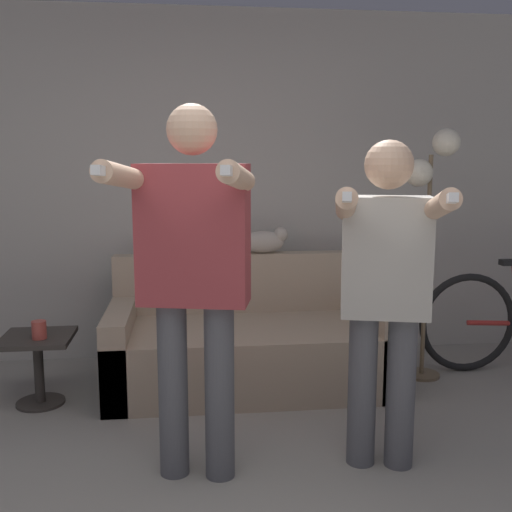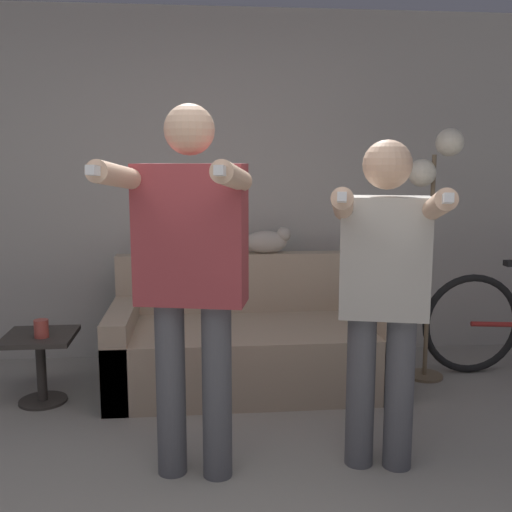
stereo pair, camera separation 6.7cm
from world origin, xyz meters
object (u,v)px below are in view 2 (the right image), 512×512
(couch, at_px, (251,345))
(person_left, at_px, (191,265))
(person_right, at_px, (384,284))
(floor_lamp, at_px, (434,187))
(cat, at_px, (268,241))
(cup, at_px, (41,329))
(side_table, at_px, (40,354))

(couch, bearing_deg, person_left, -107.73)
(couch, distance_m, person_right, 1.46)
(couch, distance_m, floor_lamp, 1.62)
(cat, bearing_deg, person_left, -108.99)
(cat, bearing_deg, floor_lamp, -18.62)
(person_right, distance_m, cup, 2.09)
(person_left, height_order, floor_lamp, person_left)
(couch, xyz_separation_m, person_left, (-0.38, -1.19, 0.76))
(person_left, relative_size, side_table, 3.99)
(cat, height_order, side_table, cat)
(person_left, bearing_deg, floor_lamp, 49.11)
(side_table, distance_m, cup, 0.19)
(floor_lamp, xyz_separation_m, cup, (-2.53, -0.26, -0.83))
(couch, distance_m, person_left, 1.47)
(couch, relative_size, floor_lamp, 1.09)
(couch, bearing_deg, floor_lamp, -0.72)
(couch, xyz_separation_m, cup, (-1.30, -0.27, 0.23))
(person_left, distance_m, cat, 1.63)
(person_right, bearing_deg, floor_lamp, 73.80)
(couch, distance_m, cat, 0.76)
(floor_lamp, bearing_deg, cat, 161.38)
(person_left, distance_m, cup, 1.41)
(side_table, bearing_deg, person_left, -45.95)
(cat, relative_size, cup, 3.92)
(cat, bearing_deg, side_table, -159.45)
(couch, bearing_deg, cup, -168.21)
(cup, bearing_deg, couch, 11.79)
(person_right, height_order, side_table, person_right)
(person_left, height_order, person_right, person_left)
(person_right, xyz_separation_m, side_table, (-1.85, 0.99, -0.61))
(couch, bearing_deg, side_table, -171.10)
(side_table, bearing_deg, floor_lamp, 4.32)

